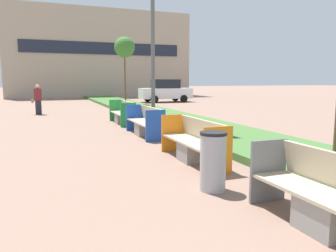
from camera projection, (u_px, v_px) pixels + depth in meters
planter_grass_strip at (201, 127)px, 11.99m from camera, size 2.80×120.00×0.18m
building_backdrop at (98, 56)px, 37.25m from camera, size 19.12×8.40×9.07m
bench_grey_frame at (329, 202)px, 3.90m from camera, size 0.65×2.21×0.94m
bench_orange_frame at (194, 145)px, 7.34m from camera, size 0.65×2.34×0.94m
bench_blue_frame at (145, 124)px, 10.75m from camera, size 0.65×2.35×0.94m
bench_green_frame at (123, 115)px, 13.67m from camera, size 0.65×2.20×0.94m
litter_bin at (213, 161)px, 5.37m from camera, size 0.44×0.44×0.98m
sapling_tree_far at (125, 48)px, 21.88m from camera, size 1.38×1.38×4.68m
pedestrian_walking at (38, 100)px, 17.22m from camera, size 0.53×0.24×1.57m
parked_car_distant at (165, 91)px, 26.95m from camera, size 4.27×2.00×1.86m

